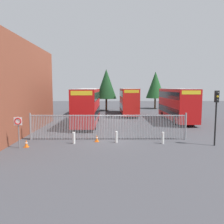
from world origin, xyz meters
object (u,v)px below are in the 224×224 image
Objects in this scene: bollard_center_front at (116,137)px; traffic_light_kerbside at (216,108)px; bollard_near_left at (74,138)px; traffic_cone_mid_forecourt at (26,144)px; double_decker_bus_far_back at (88,100)px; traffic_cone_by_gate at (97,138)px; double_decker_bus_behind_fence_right at (128,100)px; bollard_near_right at (163,138)px; speed_limit_sign_post at (18,125)px; double_decker_bus_behind_fence_left at (177,103)px; double_decker_bus_near_gate at (87,105)px.

bollard_center_front is 0.22× the size of traffic_light_kerbside.
bollard_near_left reaches higher than traffic_cone_mid_forecourt.
double_decker_bus_far_back is 22.72m from bollard_center_front.
double_decker_bus_far_back is 22.17m from traffic_cone_by_gate.
traffic_cone_by_gate is at bearing -102.39° from double_decker_bus_behind_fence_right.
bollard_near_right is (3.76, -0.38, 0.00)m from bollard_center_front.
speed_limit_sign_post reaches higher than bollard_near_right.
double_decker_bus_far_back is 18.32× the size of traffic_cone_by_gate.
double_decker_bus_behind_fence_left is 18.32× the size of traffic_cone_mid_forecourt.
double_decker_bus_near_gate is at bearing -84.60° from double_decker_bus_far_back.
traffic_cone_by_gate and traffic_cone_mid_forecourt have the same top height.
bollard_near_right is (8.30, -22.55, -1.95)m from double_decker_bus_far_back.
traffic_cone_by_gate is 0.14× the size of traffic_light_kerbside.
double_decker_bus_far_back reaches higher than traffic_cone_mid_forecourt.
bollard_center_front is at bearing 12.65° from speed_limit_sign_post.
speed_limit_sign_post is (-5.72, -1.95, 1.49)m from traffic_cone_by_gate.
bollard_near_right is (1.20, -19.76, -1.95)m from double_decker_bus_behind_fence_right.
bollard_near_right is at bearing 170.60° from traffic_light_kerbside.
traffic_cone_by_gate is at bearing -130.71° from double_decker_bus_behind_fence_left.
double_decker_bus_far_back is 24.00m from speed_limit_sign_post.
double_decker_bus_near_gate is 11.38× the size of bollard_near_right.
double_decker_bus_behind_fence_left is at bearing -50.97° from double_decker_bus_behind_fence_right.
traffic_light_kerbside is at bearing -93.57° from double_decker_bus_behind_fence_left.
double_decker_bus_behind_fence_left is at bearing 13.48° from double_decker_bus_near_gate.
double_decker_bus_behind_fence_right reaches higher than traffic_cone_mid_forecourt.
double_decker_bus_behind_fence_right is 20.71m from bollard_near_left.
double_decker_bus_behind_fence_left and double_decker_bus_behind_fence_right have the same top height.
double_decker_bus_behind_fence_right is (-5.93, 7.32, 0.00)m from double_decker_bus_behind_fence_left.
double_decker_bus_behind_fence_left is at bearing 54.87° from bollard_center_front.
double_decker_bus_far_back is at bearing 142.20° from double_decker_bus_behind_fence_left.
traffic_light_kerbside is (3.92, -0.65, 2.51)m from bollard_near_right.
traffic_cone_by_gate is 6.22m from speed_limit_sign_post.
traffic_cone_mid_forecourt is at bearing -108.61° from double_decker_bus_near_gate.
traffic_light_kerbside is at bearing 2.39° from speed_limit_sign_post.
bollard_near_left is 1.93m from traffic_cone_by_gate.
bollard_center_front is (3.32, -9.24, -1.95)m from double_decker_bus_near_gate.
double_decker_bus_near_gate and double_decker_bus_far_back have the same top height.
speed_limit_sign_post is at bearing -110.34° from double_decker_bus_near_gate.
double_decker_bus_behind_fence_left and double_decker_bus_far_back have the same top height.
bollard_center_front is at bearing 174.30° from bollard_near_right.
double_decker_bus_behind_fence_left reaches higher than bollard_center_front.
double_decker_bus_near_gate is 1.00× the size of double_decker_bus_far_back.
traffic_cone_mid_forecourt is (-3.46, -1.07, -0.19)m from bollard_near_left.
double_decker_bus_far_back is 18.32× the size of traffic_cone_mid_forecourt.
double_decker_bus_behind_fence_left is at bearing 69.18° from bollard_near_right.
bollard_near_right is at bearing -53.65° from double_decker_bus_near_gate.
speed_limit_sign_post reaches higher than bollard_center_front.
double_decker_bus_behind_fence_right is at bearing 65.53° from traffic_cone_mid_forecourt.
traffic_cone_by_gate is 9.78m from traffic_light_kerbside.
double_decker_bus_far_back is 22.63m from bollard_near_left.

